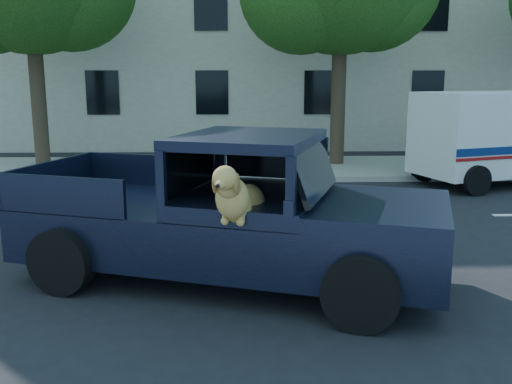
# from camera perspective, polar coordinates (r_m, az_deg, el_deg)

# --- Properties ---
(ground) EXTENTS (120.00, 120.00, 0.00)m
(ground) POSITION_cam_1_polar(r_m,az_deg,el_deg) (8.54, -15.30, -8.12)
(ground) COLOR black
(ground) RESTS_ON ground
(far_sidewalk) EXTENTS (60.00, 4.00, 0.15)m
(far_sidewalk) POSITION_cam_1_polar(r_m,az_deg,el_deg) (17.34, -8.28, 2.36)
(far_sidewalk) COLOR gray
(far_sidewalk) RESTS_ON ground
(lane_stripes) EXTENTS (21.60, 0.14, 0.01)m
(lane_stripes) POSITION_cam_1_polar(r_m,az_deg,el_deg) (11.55, -1.63, -2.51)
(lane_stripes) COLOR silver
(lane_stripes) RESTS_ON ground
(building_main) EXTENTS (26.00, 6.00, 9.00)m
(building_main) POSITION_cam_1_polar(r_m,az_deg,el_deg) (24.38, 0.72, 15.53)
(building_main) COLOR beige
(building_main) RESTS_ON ground
(pickup_truck) EXTENTS (6.15, 3.91, 2.06)m
(pickup_truck) POSITION_cam_1_polar(r_m,az_deg,el_deg) (7.93, -3.32, -3.97)
(pickup_truck) COLOR black
(pickup_truck) RESTS_ON ground
(mail_truck) EXTENTS (4.80, 3.36, 2.41)m
(mail_truck) POSITION_cam_1_polar(r_m,az_deg,el_deg) (16.15, 22.89, 4.39)
(mail_truck) COLOR silver
(mail_truck) RESTS_ON ground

